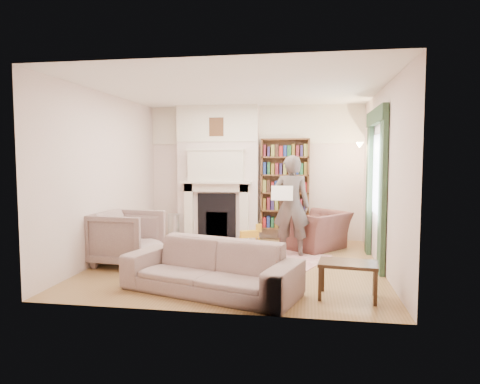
% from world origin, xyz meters
% --- Properties ---
extents(floor, '(4.50, 4.50, 0.00)m').
position_xyz_m(floor, '(0.00, 0.00, 0.00)').
color(floor, olive).
rests_on(floor, ground).
extents(ceiling, '(4.50, 4.50, 0.00)m').
position_xyz_m(ceiling, '(0.00, 0.00, 2.80)').
color(ceiling, white).
rests_on(ceiling, wall_back).
extents(wall_back, '(4.50, 0.00, 4.50)m').
position_xyz_m(wall_back, '(0.00, 2.25, 1.40)').
color(wall_back, white).
rests_on(wall_back, floor).
extents(wall_front, '(4.50, 0.00, 4.50)m').
position_xyz_m(wall_front, '(0.00, -2.25, 1.40)').
color(wall_front, white).
rests_on(wall_front, floor).
extents(wall_left, '(0.00, 4.50, 4.50)m').
position_xyz_m(wall_left, '(-2.25, 0.00, 1.40)').
color(wall_left, white).
rests_on(wall_left, floor).
extents(wall_right, '(0.00, 4.50, 4.50)m').
position_xyz_m(wall_right, '(2.25, 0.00, 1.40)').
color(wall_right, white).
rests_on(wall_right, floor).
extents(fireplace, '(1.70, 0.58, 2.80)m').
position_xyz_m(fireplace, '(-0.75, 2.05, 1.39)').
color(fireplace, white).
rests_on(fireplace, floor).
extents(bookcase, '(1.00, 0.24, 1.85)m').
position_xyz_m(bookcase, '(0.65, 2.12, 1.18)').
color(bookcase, brown).
rests_on(bookcase, floor).
extents(window, '(0.02, 0.90, 1.30)m').
position_xyz_m(window, '(2.23, 0.40, 1.45)').
color(window, silver).
rests_on(window, wall_right).
extents(curtain_left, '(0.07, 0.32, 2.40)m').
position_xyz_m(curtain_left, '(2.20, -0.30, 1.20)').
color(curtain_left, '#2D462D').
rests_on(curtain_left, floor).
extents(curtain_right, '(0.07, 0.32, 2.40)m').
position_xyz_m(curtain_right, '(2.20, 1.10, 1.20)').
color(curtain_right, '#2D462D').
rests_on(curtain_right, floor).
extents(pelmet, '(0.09, 1.70, 0.24)m').
position_xyz_m(pelmet, '(2.19, 0.40, 2.38)').
color(pelmet, '#2D462D').
rests_on(pelmet, wall_right).
extents(wall_sconce, '(0.20, 0.24, 0.24)m').
position_xyz_m(wall_sconce, '(2.03, 1.50, 1.90)').
color(wall_sconce, gold).
rests_on(wall_sconce, wall_right).
extents(rug, '(3.23, 2.90, 0.01)m').
position_xyz_m(rug, '(-0.05, 0.31, 0.01)').
color(rug, beige).
rests_on(rug, floor).
extents(armchair_reading, '(1.42, 1.44, 0.71)m').
position_xyz_m(armchair_reading, '(1.28, 1.32, 0.35)').
color(armchair_reading, '#482926').
rests_on(armchair_reading, floor).
extents(armchair_left, '(1.04, 1.02, 0.87)m').
position_xyz_m(armchair_left, '(-1.74, -0.35, 0.43)').
color(armchair_left, '#AAA18D').
rests_on(armchair_left, floor).
extents(sofa, '(2.41, 1.51, 0.66)m').
position_xyz_m(sofa, '(-0.10, -1.54, 0.33)').
color(sofa, '#A49A87').
rests_on(sofa, floor).
extents(man_reading, '(0.65, 0.43, 1.77)m').
position_xyz_m(man_reading, '(0.83, 0.72, 0.88)').
color(man_reading, '#514640').
rests_on(man_reading, floor).
extents(newspaper, '(0.37, 0.11, 0.25)m').
position_xyz_m(newspaper, '(0.68, 0.52, 1.12)').
color(newspaper, white).
rests_on(newspaper, man_reading).
extents(coffee_table, '(0.75, 0.53, 0.45)m').
position_xyz_m(coffee_table, '(1.62, -1.49, 0.23)').
color(coffee_table, '#332111').
rests_on(coffee_table, floor).
extents(paraffin_heater, '(0.31, 0.31, 0.55)m').
position_xyz_m(paraffin_heater, '(-1.65, 1.75, 0.28)').
color(paraffin_heater, '#B2B6BA').
rests_on(paraffin_heater, floor).
extents(rocking_horse, '(0.58, 0.41, 0.47)m').
position_xyz_m(rocking_horse, '(0.04, 1.09, 0.24)').
color(rocking_horse, gold).
rests_on(rocking_horse, rug).
extents(board_game, '(0.46, 0.46, 0.03)m').
position_xyz_m(board_game, '(-0.51, -0.18, 0.03)').
color(board_game, gold).
rests_on(board_game, rug).
extents(game_box_lid, '(0.33, 0.27, 0.05)m').
position_xyz_m(game_box_lid, '(-0.43, 0.43, 0.04)').
color(game_box_lid, maroon).
rests_on(game_box_lid, rug).
extents(comic_annuals, '(0.56, 0.56, 0.02)m').
position_xyz_m(comic_annuals, '(0.38, -0.30, 0.02)').
color(comic_annuals, red).
rests_on(comic_annuals, rug).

